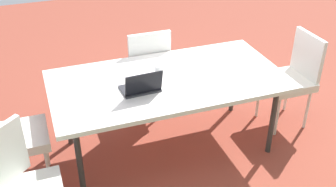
% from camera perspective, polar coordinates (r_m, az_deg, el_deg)
% --- Properties ---
extents(ground_plane, '(10.00, 10.00, 0.02)m').
position_cam_1_polar(ground_plane, '(4.08, 0.00, -7.55)').
color(ground_plane, brown).
extents(dining_table, '(2.08, 1.08, 0.77)m').
position_cam_1_polar(dining_table, '(3.67, 0.00, 1.41)').
color(dining_table, white).
rests_on(dining_table, ground_plane).
extents(chair_east, '(0.46, 0.46, 0.98)m').
position_cam_1_polar(chair_east, '(3.58, -21.10, -5.09)').
color(chair_east, silver).
rests_on(chair_east, ground_plane).
extents(chair_west, '(0.46, 0.46, 0.98)m').
position_cam_1_polar(chair_west, '(4.35, 16.87, 2.43)').
color(chair_west, silver).
rests_on(chair_west, ground_plane).
extents(chair_south, '(0.46, 0.46, 0.98)m').
position_cam_1_polar(chair_south, '(4.36, -3.05, 3.90)').
color(chair_south, silver).
rests_on(chair_south, ground_plane).
extents(laptop, '(0.33, 0.26, 0.21)m').
position_cam_1_polar(laptop, '(3.44, -3.73, 0.94)').
color(laptop, '#2D2D33').
rests_on(laptop, dining_table).
extents(cup, '(0.06, 0.06, 0.09)m').
position_cam_1_polar(cup, '(3.70, -1.39, 3.27)').
color(cup, white).
rests_on(cup, dining_table).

